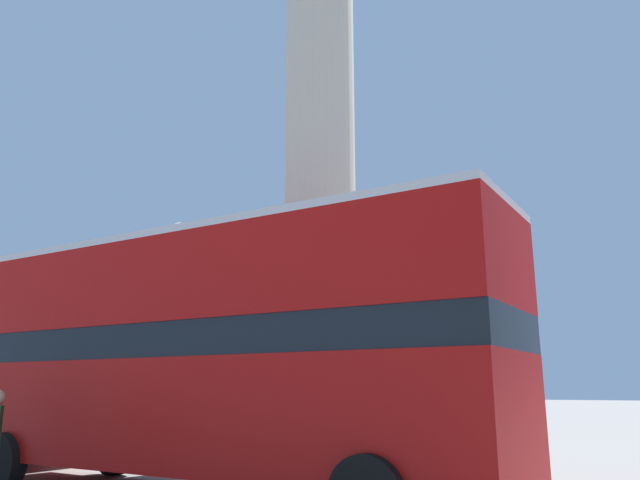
{
  "coord_description": "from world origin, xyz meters",
  "views": [
    {
      "loc": [
        9.23,
        -13.65,
        1.74
      ],
      "look_at": [
        0.0,
        0.0,
        5.69
      ],
      "focal_mm": 35.0,
      "sensor_mm": 36.0,
      "label": 1
    }
  ],
  "objects_px": {
    "equestrian_statue": "(87,390)",
    "street_lamp": "(175,304)",
    "monument_column": "(320,232)",
    "bus_c": "(211,351)"
  },
  "relations": [
    {
      "from": "monument_column",
      "to": "street_lamp",
      "type": "distance_m",
      "value": 4.56
    },
    {
      "from": "monument_column",
      "to": "bus_c",
      "type": "bearing_deg",
      "value": -73.89
    },
    {
      "from": "bus_c",
      "to": "street_lamp",
      "type": "height_order",
      "value": "street_lamp"
    },
    {
      "from": "bus_c",
      "to": "monument_column",
      "type": "bearing_deg",
      "value": 103.45
    },
    {
      "from": "bus_c",
      "to": "equestrian_statue",
      "type": "bearing_deg",
      "value": 148.16
    },
    {
      "from": "monument_column",
      "to": "equestrian_statue",
      "type": "height_order",
      "value": "monument_column"
    },
    {
      "from": "monument_column",
      "to": "equestrian_statue",
      "type": "relative_size",
      "value": 3.06
    },
    {
      "from": "monument_column",
      "to": "bus_c",
      "type": "height_order",
      "value": "monument_column"
    },
    {
      "from": "equestrian_statue",
      "to": "street_lamp",
      "type": "bearing_deg",
      "value": 7.36
    },
    {
      "from": "equestrian_statue",
      "to": "bus_c",
      "type": "bearing_deg",
      "value": 1.24
    }
  ]
}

